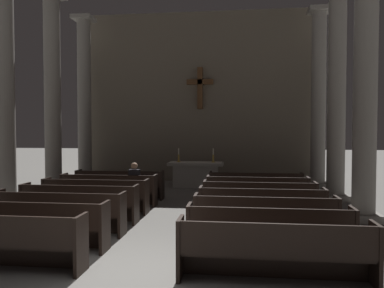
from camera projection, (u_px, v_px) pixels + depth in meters
The scene contains 25 objects.
ground_plane at pixel (130, 275), 6.10m from camera, with size 80.00×80.00×0.00m, color slate.
pew_left_row_2 at pixel (32, 225), 7.41m from camera, with size 2.95×0.50×0.95m.
pew_left_row_3 at pixel (59, 213), 8.50m from camera, with size 2.95×0.50×0.95m.
pew_left_row_4 at pixel (79, 203), 9.59m from camera, with size 2.95×0.50×0.95m.
pew_left_row_5 at pixel (95, 196), 10.68m from camera, with size 2.95×0.50×0.95m.
pew_left_row_6 at pixel (109, 190), 11.78m from camera, with size 2.95×0.50×0.95m.
pew_left_row_7 at pixel (120, 185), 12.87m from camera, with size 2.95×0.50×0.95m.
pew_right_row_1 at pixel (275, 252), 5.78m from camera, with size 2.95×0.50×0.95m.
pew_right_row_2 at pixel (269, 232), 6.87m from camera, with size 2.95×0.50×0.95m.
pew_right_row_3 at pixel (265, 218), 7.96m from camera, with size 2.95×0.50×0.95m.
pew_right_row_4 at pixel (262, 208), 9.05m from camera, with size 2.95×0.50×0.95m.
pew_right_row_5 at pixel (259, 199), 10.15m from camera, with size 2.95×0.50×0.95m.
pew_right_row_6 at pixel (257, 192), 11.24m from camera, with size 2.95×0.50×0.95m.
pew_right_row_7 at pixel (256, 187), 12.33m from camera, with size 2.95×0.50×0.95m.
column_left_second at pixel (4, 88), 10.78m from camera, with size 0.86×0.86×7.11m.
column_right_second at pixel (365, 83), 9.62m from camera, with size 0.86×0.86×7.11m.
column_left_third at pixel (53, 97), 13.60m from camera, with size 0.86×0.86×7.11m.
column_right_third at pixel (337, 94), 12.45m from camera, with size 0.86×0.86×7.11m.
column_left_fourth at pixel (84, 103), 16.43m from camera, with size 0.86×0.86×7.11m.
column_right_fourth at pixel (318, 101), 15.27m from camera, with size 0.86×0.86×7.11m.
altar at pixel (196, 174), 15.47m from camera, with size 2.20×0.90×1.01m.
candlestick_left at pixel (179, 158), 15.53m from camera, with size 0.16×0.16×0.56m.
candlestick_right at pixel (213, 158), 15.36m from camera, with size 0.16×0.16×0.56m.
apse_with_cross at pixel (201, 97), 17.24m from camera, with size 10.61×0.47×7.54m.
lone_worshipper at pixel (135, 183), 11.71m from camera, with size 0.32×0.43×1.32m.
Camera 1 is at (1.69, -5.86, 2.31)m, focal length 36.01 mm.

